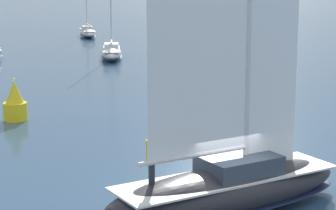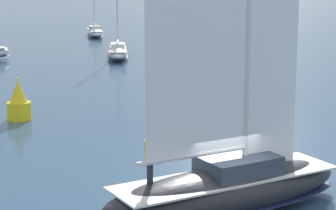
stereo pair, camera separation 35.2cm
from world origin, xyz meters
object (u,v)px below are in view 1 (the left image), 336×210
object	(u,v)px
channel_buoy	(15,103)
sailboat_main	(228,183)
sailboat_moored_outer_mooring	(112,52)
sailboat_moored_mid_channel	(88,32)

from	to	relation	value
channel_buoy	sailboat_main	bearing A→B (deg)	-93.38
sailboat_main	sailboat_moored_outer_mooring	xyz separation A→B (m)	(18.98, 33.23, -0.40)
sailboat_moored_outer_mooring	sailboat_moored_mid_channel	bearing A→B (deg)	62.83
sailboat_moored_outer_mooring	channel_buoy	xyz separation A→B (m)	(-18.00, -16.61, 0.30)
channel_buoy	sailboat_moored_mid_channel	bearing A→B (deg)	51.66
sailboat_moored_mid_channel	sailboat_moored_outer_mooring	distance (m)	19.68
sailboat_moored_mid_channel	sailboat_moored_outer_mooring	bearing A→B (deg)	-117.17
sailboat_moored_outer_mooring	channel_buoy	distance (m)	24.49
sailboat_main	sailboat_moored_outer_mooring	distance (m)	38.27
sailboat_main	channel_buoy	size ratio (longest dim) A/B	5.48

